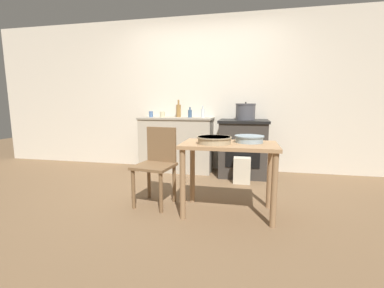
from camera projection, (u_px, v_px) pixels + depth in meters
ground_plane at (183, 199)px, 3.03m from camera, size 14.00×14.00×0.00m
wall_back at (205, 95)px, 4.37m from camera, size 8.00×0.07×2.55m
counter_cabinet at (177, 144)px, 4.31m from camera, size 1.21×0.51×0.90m
stove at (243, 148)px, 4.02m from camera, size 0.75×0.67×0.87m
work_table at (229, 156)px, 2.57m from camera, size 0.94×0.56×0.73m
chair at (157, 163)px, 2.86m from camera, size 0.46×0.46×0.85m
flour_sack at (242, 170)px, 3.63m from camera, size 0.24×0.16×0.37m
stock_pot at (245, 112)px, 3.96m from camera, size 0.31×0.31×0.27m
mixing_bowl_large at (249, 139)px, 2.59m from camera, size 0.30×0.30×0.07m
mixing_bowl_small at (214, 140)px, 2.51m from camera, size 0.34×0.34×0.07m
bottle_far_left at (179, 110)px, 4.34m from camera, size 0.08×0.08×0.29m
bottle_left at (203, 113)px, 4.17m from camera, size 0.06×0.06×0.19m
bottle_mid_left at (190, 113)px, 4.22m from camera, size 0.07×0.07×0.17m
cup_center_left at (162, 115)px, 4.22m from camera, size 0.09×0.09×0.10m
cup_center at (151, 114)px, 4.30m from camera, size 0.07×0.07×0.10m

